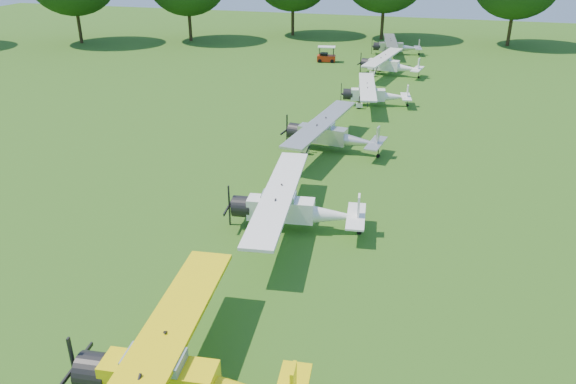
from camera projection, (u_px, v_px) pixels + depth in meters
The scene contains 9 objects.
ground at pixel (278, 236), 27.33m from camera, with size 160.00×160.00×0.00m, color #1D5114.
tree_belt at pixel (361, 76), 23.21m from camera, with size 137.36×130.27×14.52m.
aircraft_2 at pixel (177, 377), 16.79m from camera, with size 7.42×11.82×2.32m.
aircraft_3 at pixel (291, 207), 27.41m from camera, with size 6.89×10.94×2.15m.
aircraft_4 at pixel (330, 133), 37.44m from camera, with size 6.88×10.93×2.14m.
aircraft_5 at pixel (373, 93), 47.36m from camera, with size 6.00×9.49×1.86m.
aircraft_6 at pixel (388, 64), 57.41m from camera, with size 6.57×10.40×2.04m.
aircraft_7 at pixel (395, 45), 67.21m from camera, with size 6.02×9.53×1.87m.
golf_cart at pixel (326, 57), 63.60m from camera, with size 2.18×1.52×1.72m.
Camera 1 is at (6.94, -22.86, 13.46)m, focal length 35.00 mm.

